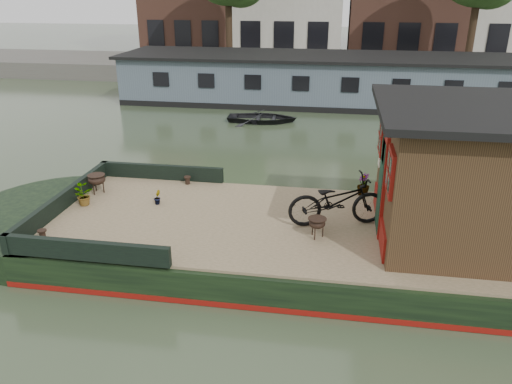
% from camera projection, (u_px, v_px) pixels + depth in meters
% --- Properties ---
extents(ground, '(120.00, 120.00, 0.00)m').
position_uv_depth(ground, '(352.00, 258.00, 9.71)').
color(ground, '#283521').
rests_on(ground, ground).
extents(houseboat_hull, '(14.01, 4.02, 0.60)m').
position_uv_depth(houseboat_hull, '(285.00, 240.00, 9.81)').
color(houseboat_hull, black).
rests_on(houseboat_hull, ground).
extents(houseboat_deck, '(11.80, 3.80, 0.05)m').
position_uv_depth(houseboat_deck, '(355.00, 229.00, 9.47)').
color(houseboat_deck, '#967D5C').
rests_on(houseboat_deck, houseboat_hull).
extents(bow_bulwark, '(3.00, 4.00, 0.35)m').
position_uv_depth(bow_bulwark, '(103.00, 202.00, 10.15)').
color(bow_bulwark, black).
rests_on(bow_bulwark, houseboat_deck).
extents(cabin, '(4.00, 3.50, 2.42)m').
position_uv_depth(cabin, '(488.00, 174.00, 8.67)').
color(cabin, black).
rests_on(cabin, houseboat_deck).
extents(bicycle, '(1.98, 1.14, 0.98)m').
position_uv_depth(bicycle, '(337.00, 201.00, 9.45)').
color(bicycle, black).
rests_on(bicycle, houseboat_deck).
extents(potted_plant_b, '(0.16, 0.19, 0.30)m').
position_uv_depth(potted_plant_b, '(157.00, 197.00, 10.47)').
color(potted_plant_b, '#905C28').
rests_on(potted_plant_b, houseboat_deck).
extents(potted_plant_c, '(0.42, 0.37, 0.44)m').
position_uv_depth(potted_plant_c, '(82.00, 195.00, 10.38)').
color(potted_plant_c, brown).
rests_on(potted_plant_c, houseboat_deck).
extents(potted_plant_d, '(0.36, 0.36, 0.49)m').
position_uv_depth(potted_plant_d, '(363.00, 184.00, 10.89)').
color(potted_plant_d, maroon).
rests_on(potted_plant_d, houseboat_deck).
extents(brazier_front, '(0.42, 0.42, 0.39)m').
position_uv_depth(brazier_front, '(317.00, 228.00, 9.05)').
color(brazier_front, black).
rests_on(brazier_front, houseboat_deck).
extents(brazier_rear, '(0.40, 0.40, 0.43)m').
position_uv_depth(brazier_rear, '(97.00, 184.00, 11.00)').
color(brazier_rear, black).
rests_on(brazier_rear, houseboat_deck).
extents(bollard_port, '(0.16, 0.16, 0.18)m').
position_uv_depth(bollard_port, '(188.00, 180.00, 11.55)').
color(bollard_port, black).
rests_on(bollard_port, houseboat_deck).
extents(bollard_stbd, '(0.16, 0.16, 0.18)m').
position_uv_depth(bollard_stbd, '(43.00, 235.00, 9.02)').
color(bollard_stbd, black).
rests_on(bollard_stbd, houseboat_deck).
extents(dinghy, '(2.77, 2.04, 0.56)m').
position_uv_depth(dinghy, '(262.00, 115.00, 19.37)').
color(dinghy, black).
rests_on(dinghy, ground).
extents(far_houseboat, '(20.40, 4.40, 2.11)m').
position_uv_depth(far_houseboat, '(349.00, 82.00, 22.10)').
color(far_houseboat, '#4A5762').
rests_on(far_houseboat, ground).
extents(quay, '(60.00, 6.00, 0.90)m').
position_uv_depth(quay, '(348.00, 71.00, 28.23)').
color(quay, '#47443F').
rests_on(quay, ground).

